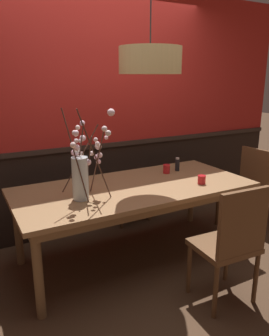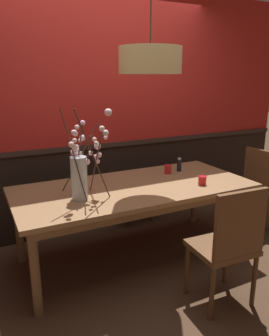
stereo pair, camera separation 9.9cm
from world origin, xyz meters
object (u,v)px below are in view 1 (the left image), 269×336
object	(u,v)px
chair_head_east_end	(247,184)
candle_holder_nearer_center	(202,180)
candle_holder_nearer_edge	(167,169)
chair_far_side_right	(125,178)
chair_near_side_right	(231,240)
vase_with_blossoms	(82,171)
dining_table	(134,193)
pendant_lamp	(150,60)
condiment_bottle	(177,164)

from	to	relation	value
chair_head_east_end	candle_holder_nearer_center	distance (m)	0.98
candle_holder_nearer_edge	candle_holder_nearer_center	bearing A→B (deg)	-78.42
chair_far_side_right	candle_holder_nearer_center	xyz separation A→B (m)	(0.23, -1.13, 0.26)
chair_far_side_right	candle_holder_nearer_center	bearing A→B (deg)	-78.55
chair_near_side_right	candle_holder_nearer_edge	bearing A→B (deg)	80.85
chair_head_east_end	vase_with_blossoms	bearing A→B (deg)	-177.26
chair_far_side_right	candle_holder_nearer_edge	world-z (taller)	chair_far_side_right
dining_table	candle_holder_nearer_center	bearing A→B (deg)	-23.52
dining_table	pendant_lamp	distance (m)	1.18
chair_far_side_right	condiment_bottle	bearing A→B (deg)	-65.84
dining_table	condiment_bottle	distance (m)	0.70
dining_table	chair_far_side_right	bearing A→B (deg)	68.33
chair_near_side_right	candle_holder_nearer_center	bearing A→B (deg)	68.17
vase_with_blossoms	candle_holder_nearer_edge	size ratio (longest dim) A/B	8.18
candle_holder_nearer_center	vase_with_blossoms	bearing A→B (deg)	171.65
candle_holder_nearer_center	condiment_bottle	bearing A→B (deg)	82.30
candle_holder_nearer_center	pendant_lamp	world-z (taller)	pendant_lamp
vase_with_blossoms	pendant_lamp	size ratio (longest dim) A/B	0.85
vase_with_blossoms	candle_holder_nearer_center	distance (m)	1.14
chair_near_side_right	candle_holder_nearer_edge	xyz separation A→B (m)	(0.18, 1.14, 0.24)
dining_table	candle_holder_nearer_center	distance (m)	0.64
candle_holder_nearer_edge	condiment_bottle	xyz separation A→B (m)	(0.16, 0.03, 0.02)
dining_table	chair_far_side_right	distance (m)	0.96
candle_holder_nearer_center	condiment_bottle	distance (m)	0.48
candle_holder_nearer_center	pendant_lamp	size ratio (longest dim) A/B	0.09
candle_holder_nearer_edge	condiment_bottle	world-z (taller)	condiment_bottle
chair_near_side_right	condiment_bottle	world-z (taller)	chair_near_side_right
vase_with_blossoms	condiment_bottle	xyz separation A→B (m)	(1.18, 0.31, -0.17)
chair_far_side_right	candle_holder_nearer_center	world-z (taller)	chair_far_side_right
dining_table	chair_near_side_right	bearing A→B (deg)	-72.06
dining_table	vase_with_blossoms	size ratio (longest dim) A/B	2.85
chair_head_east_end	candle_holder_nearer_edge	bearing A→B (deg)	169.16
candle_holder_nearer_center	dining_table	bearing A→B (deg)	156.48
vase_with_blossoms	pendant_lamp	bearing A→B (deg)	2.57
candle_holder_nearer_edge	pendant_lamp	world-z (taller)	pendant_lamp
condiment_bottle	vase_with_blossoms	bearing A→B (deg)	-165.00
chair_near_side_right	chair_head_east_end	xyz separation A→B (m)	(1.18, 0.95, -0.02)
chair_far_side_right	condiment_bottle	size ratio (longest dim) A/B	6.27
candle_holder_nearer_center	candle_holder_nearer_edge	world-z (taller)	candle_holder_nearer_edge
vase_with_blossoms	candle_holder_nearer_edge	world-z (taller)	vase_with_blossoms
dining_table	candle_holder_nearer_center	world-z (taller)	candle_holder_nearer_center
chair_near_side_right	pendant_lamp	distance (m)	1.58
chair_far_side_right	condiment_bottle	xyz separation A→B (m)	(0.29, -0.66, 0.29)
chair_far_side_right	vase_with_blossoms	size ratio (longest dim) A/B	1.18
candle_holder_nearer_center	candle_holder_nearer_edge	size ratio (longest dim) A/B	0.88
chair_near_side_right	candle_holder_nearer_center	size ratio (longest dim) A/B	11.74
dining_table	chair_near_side_right	size ratio (longest dim) A/B	2.26
dining_table	chair_near_side_right	distance (m)	1.00
chair_near_side_right	pendant_lamp	world-z (taller)	pendant_lamp
dining_table	condiment_bottle	size ratio (longest dim) A/B	15.15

